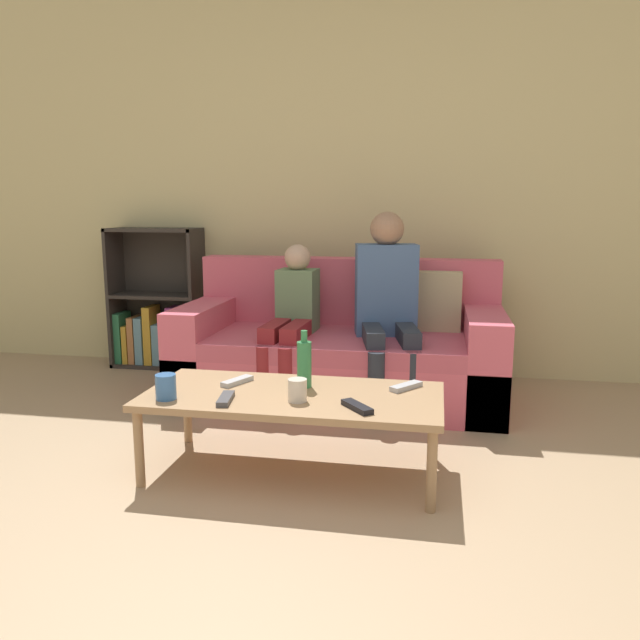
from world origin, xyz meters
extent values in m
plane|color=tan|center=(0.00, 0.00, 0.00)|extent=(22.00, 22.00, 0.00)
cube|color=beige|center=(0.00, 2.87, 1.30)|extent=(12.00, 0.06, 2.60)
cube|color=#DB5B70|center=(0.00, 2.16, 0.15)|extent=(1.90, 0.89, 0.30)
cube|color=#C95467|center=(0.00, 2.07, 0.35)|extent=(1.46, 0.71, 0.10)
cube|color=#DB5B70|center=(0.00, 2.52, 0.61)|extent=(1.90, 0.18, 0.42)
cube|color=#DB5B70|center=(-0.84, 2.16, 0.28)|extent=(0.22, 0.89, 0.56)
cube|color=#DB5B70|center=(0.84, 2.16, 0.28)|extent=(0.22, 0.89, 0.56)
cube|color=tan|center=(0.53, 2.37, 0.58)|extent=(0.36, 0.12, 0.36)
cube|color=#332D28|center=(-1.72, 2.69, 0.50)|extent=(0.02, 0.28, 1.00)
cube|color=#332D28|center=(-1.10, 2.69, 0.50)|extent=(0.02, 0.28, 1.00)
cube|color=#332D28|center=(-1.41, 2.81, 0.50)|extent=(0.65, 0.02, 1.00)
cube|color=#332D28|center=(-1.41, 2.69, 0.01)|extent=(0.65, 0.28, 0.02)
cube|color=#332D28|center=(-1.41, 2.69, 0.52)|extent=(0.60, 0.28, 0.02)
cube|color=#332D28|center=(-1.41, 2.69, 0.98)|extent=(0.65, 0.28, 0.02)
cube|color=#2D7A4C|center=(-1.68, 2.67, 0.21)|extent=(0.05, 0.19, 0.36)
cube|color=gold|center=(-1.63, 2.67, 0.16)|extent=(0.04, 0.17, 0.27)
cube|color=#B77542|center=(-1.58, 2.67, 0.19)|extent=(0.05, 0.18, 0.34)
cube|color=#6699A8|center=(-1.52, 2.67, 0.19)|extent=(0.06, 0.18, 0.34)
cube|color=gold|center=(-1.45, 2.67, 0.23)|extent=(0.06, 0.19, 0.42)
cube|color=#6699A8|center=(-1.39, 2.67, 0.17)|extent=(0.06, 0.17, 0.29)
cube|color=#2D7A4C|center=(-1.33, 2.67, 0.18)|extent=(0.04, 0.16, 0.32)
cube|color=#993D84|center=(-1.28, 2.67, 0.23)|extent=(0.06, 0.16, 0.42)
cube|color=#232328|center=(-1.22, 2.67, 0.19)|extent=(0.04, 0.20, 0.34)
cube|color=gold|center=(-1.18, 2.68, 0.22)|extent=(0.05, 0.22, 0.39)
cylinder|color=#A87F56|center=(-0.62, 0.82, 0.17)|extent=(0.04, 0.04, 0.33)
cylinder|color=#A87F56|center=(0.57, 0.82, 0.17)|extent=(0.04, 0.04, 0.33)
cylinder|color=#A87F56|center=(-0.62, 1.33, 0.17)|extent=(0.04, 0.04, 0.33)
cylinder|color=#A87F56|center=(0.57, 1.33, 0.17)|extent=(0.04, 0.04, 0.33)
cube|color=#A87F56|center=(-0.03, 1.07, 0.35)|extent=(1.27, 0.59, 0.03)
cylinder|color=#282D38|center=(0.27, 1.72, 0.20)|extent=(0.11, 0.11, 0.40)
cylinder|color=#282D38|center=(0.46, 1.76, 0.20)|extent=(0.11, 0.11, 0.40)
cube|color=#282D38|center=(0.22, 1.95, 0.45)|extent=(0.17, 0.40, 0.09)
cube|color=#282D38|center=(0.41, 1.99, 0.45)|extent=(0.17, 0.40, 0.09)
cube|color=#476693|center=(0.27, 2.20, 0.67)|extent=(0.38, 0.27, 0.53)
sphere|color=#A87A5B|center=(0.27, 2.20, 1.02)|extent=(0.20, 0.20, 0.20)
cylinder|color=maroon|center=(-0.35, 1.75, 0.20)|extent=(0.09, 0.09, 0.40)
cylinder|color=maroon|center=(-0.22, 1.74, 0.20)|extent=(0.09, 0.09, 0.40)
cube|color=maroon|center=(-0.34, 1.98, 0.45)|extent=(0.12, 0.40, 0.09)
cube|color=maroon|center=(-0.21, 1.97, 0.45)|extent=(0.12, 0.40, 0.09)
cube|color=#66845B|center=(-0.26, 2.21, 0.59)|extent=(0.24, 0.21, 0.37)
sphere|color=#D1A889|center=(-0.26, 2.21, 0.85)|extent=(0.16, 0.16, 0.16)
cylinder|color=silver|center=(0.02, 0.97, 0.41)|extent=(0.08, 0.08, 0.09)
cylinder|color=#3D70B2|center=(-0.53, 0.89, 0.41)|extent=(0.09, 0.09, 0.11)
cube|color=#B7B7BC|center=(-0.31, 1.17, 0.37)|extent=(0.12, 0.17, 0.02)
cube|color=#B7B7BC|center=(0.45, 1.22, 0.37)|extent=(0.14, 0.16, 0.02)
cube|color=#47474C|center=(-0.27, 0.91, 0.37)|extent=(0.07, 0.18, 0.02)
cube|color=black|center=(0.27, 0.91, 0.37)|extent=(0.15, 0.16, 0.02)
cylinder|color=#33844C|center=(0.00, 1.17, 0.46)|extent=(0.06, 0.06, 0.20)
cylinder|color=#33844C|center=(0.00, 1.17, 0.59)|extent=(0.03, 0.03, 0.05)
camera|label=1|loc=(0.57, -1.44, 1.16)|focal=35.00mm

